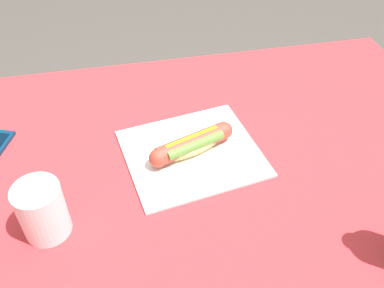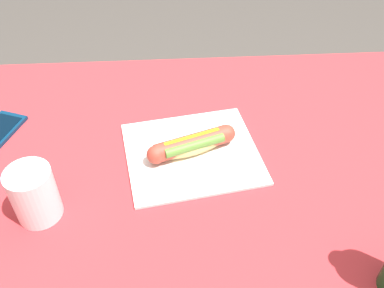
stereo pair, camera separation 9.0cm
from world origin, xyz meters
The scene contains 4 objects.
dining_table centered at (0.00, 0.00, 0.63)m, with size 1.23×0.83×0.77m.
paper_wrapper centered at (0.01, -0.03, 0.77)m, with size 0.28×0.25×0.01m, color white.
hot_dog centered at (0.01, -0.03, 0.80)m, with size 0.19×0.10×0.05m.
drinking_cup centered at (0.31, 0.11, 0.82)m, with size 0.08×0.08×0.11m, color white.
Camera 1 is at (0.14, 0.61, 1.41)m, focal length 39.92 mm.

